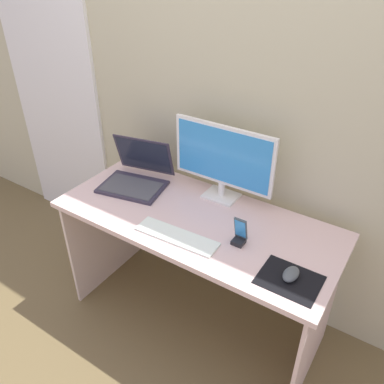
{
  "coord_description": "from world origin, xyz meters",
  "views": [
    {
      "loc": [
        0.86,
        -1.35,
        1.93
      ],
      "look_at": [
        -0.01,
        -0.02,
        0.91
      ],
      "focal_mm": 36.85,
      "sensor_mm": 36.0,
      "label": 1
    }
  ],
  "objects": [
    {
      "name": "laptop",
      "position": [
        -0.46,
        0.09,
        0.8
      ],
      "size": [
        0.41,
        0.38,
        0.25
      ],
      "color": "#322C3C",
      "rests_on": "desk"
    },
    {
      "name": "ground_plane",
      "position": [
        0.0,
        0.0,
        0.0
      ],
      "size": [
        8.0,
        8.0,
        0.0
      ],
      "primitive_type": "plane",
      "color": "brown"
    },
    {
      "name": "desk",
      "position": [
        0.0,
        0.0,
        0.6
      ],
      "size": [
        1.45,
        0.63,
        0.75
      ],
      "color": "beige",
      "rests_on": "ground_plane"
    },
    {
      "name": "mousepad",
      "position": [
        0.55,
        -0.15,
        0.75
      ],
      "size": [
        0.25,
        0.2,
        0.0
      ],
      "primitive_type": "cube",
      "color": "black",
      "rests_on": "desk"
    },
    {
      "name": "phone_in_dock",
      "position": [
        0.27,
        -0.06,
        0.8
      ],
      "size": [
        0.06,
        0.06,
        0.14
      ],
      "color": "black",
      "rests_on": "desk"
    },
    {
      "name": "wall_back",
      "position": [
        0.0,
        0.4,
        1.25
      ],
      "size": [
        6.0,
        0.04,
        2.5
      ],
      "primitive_type": "cube",
      "color": "#BDB894",
      "rests_on": "ground_plane"
    },
    {
      "name": "monitor",
      "position": [
        0.01,
        0.23,
        0.98
      ],
      "size": [
        0.56,
        0.14,
        0.41
      ],
      "color": "white",
      "rests_on": "desk"
    },
    {
      "name": "door_left",
      "position": [
        -1.41,
        0.37,
        1.01
      ],
      "size": [
        0.82,
        0.02,
        2.02
      ],
      "primitive_type": "cube",
      "color": "white",
      "rests_on": "ground_plane"
    },
    {
      "name": "mouse",
      "position": [
        0.55,
        -0.14,
        0.77
      ],
      "size": [
        0.07,
        0.1,
        0.04
      ],
      "primitive_type": "ellipsoid",
      "rotation": [
        0.0,
        0.0,
        -0.05
      ],
      "color": "#474E51",
      "rests_on": "mousepad"
    },
    {
      "name": "keyboard_external",
      "position": [
        0.01,
        -0.18,
        0.75
      ],
      "size": [
        0.41,
        0.13,
        0.01
      ],
      "primitive_type": "cube",
      "rotation": [
        0.0,
        0.0,
        0.05
      ],
      "color": "white",
      "rests_on": "desk"
    }
  ]
}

